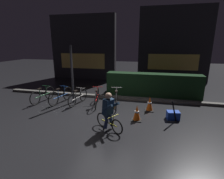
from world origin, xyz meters
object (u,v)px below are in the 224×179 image
object	(u,v)px
blue_crate	(173,115)
cyclist	(109,111)
parked_bike_center_left	(78,97)
parked_bike_leftmost	(43,95)
traffic_cone_far	(150,104)
parked_bike_center_right	(97,97)
street_post	(72,75)
parked_bike_right_mid	(116,98)
parked_bike_left_mid	(61,96)
closed_umbrella	(174,111)
traffic_cone_near	(137,113)

from	to	relation	value
blue_crate	cyclist	distance (m)	2.50
parked_bike_center_left	cyclist	distance (m)	2.84
parked_bike_leftmost	traffic_cone_far	bearing A→B (deg)	-82.62
cyclist	parked_bike_center_right	bearing A→B (deg)	150.29
street_post	parked_bike_right_mid	size ratio (longest dim) A/B	1.53
parked_bike_left_mid	traffic_cone_far	bearing A→B (deg)	-79.97
street_post	closed_umbrella	size ratio (longest dim) A/B	3.07
parked_bike_right_mid	street_post	bearing A→B (deg)	77.37
parked_bike_leftmost	traffic_cone_far	size ratio (longest dim) A/B	2.63
parked_bike_right_mid	traffic_cone_near	size ratio (longest dim) A/B	2.96
parked_bike_center_left	closed_umbrella	world-z (taller)	closed_umbrella
cyclist	closed_umbrella	bearing A→B (deg)	59.69
parked_bike_center_left	blue_crate	size ratio (longest dim) A/B	3.43
parked_bike_right_mid	cyclist	distance (m)	2.15
parked_bike_leftmost	parked_bike_left_mid	bearing A→B (deg)	-77.88
blue_crate	closed_umbrella	bearing A→B (deg)	-92.58
parked_bike_center_right	cyclist	bearing A→B (deg)	-165.22
parked_bike_center_left	cyclist	world-z (taller)	cyclist
blue_crate	closed_umbrella	world-z (taller)	closed_umbrella
street_post	traffic_cone_near	size ratio (longest dim) A/B	4.52
traffic_cone_near	closed_umbrella	size ratio (longest dim) A/B	0.68
parked_bike_center_left	parked_bike_center_right	distance (m)	0.88
street_post	parked_bike_left_mid	distance (m)	1.12
parked_bike_leftmost	parked_bike_center_left	world-z (taller)	parked_bike_leftmost
traffic_cone_far	traffic_cone_near	bearing A→B (deg)	-112.40
parked_bike_left_mid	closed_umbrella	world-z (taller)	closed_umbrella
parked_bike_center_left	traffic_cone_near	world-z (taller)	parked_bike_center_left
traffic_cone_near	blue_crate	xyz separation A→B (m)	(1.29, 0.40, -0.13)
parked_bike_center_right	blue_crate	distance (m)	3.29
blue_crate	traffic_cone_near	bearing A→B (deg)	-162.71
parked_bike_leftmost	traffic_cone_near	xyz separation A→B (m)	(4.51, -1.03, -0.06)
parked_bike_right_mid	blue_crate	xyz separation A→B (m)	(2.29, -0.83, -0.21)
parked_bike_center_right	traffic_cone_near	world-z (taller)	parked_bike_center_right
traffic_cone_near	parked_bike_center_left	bearing A→B (deg)	157.70
parked_bike_center_left	traffic_cone_far	world-z (taller)	parked_bike_center_left
traffic_cone_near	cyclist	xyz separation A→B (m)	(-0.80, -0.89, 0.35)
parked_bike_leftmost	parked_bike_center_right	world-z (taller)	parked_bike_center_right
parked_bike_center_left	closed_umbrella	distance (m)	4.16
parked_bike_leftmost	parked_bike_left_mid	distance (m)	0.90
parked_bike_leftmost	cyclist	world-z (taller)	cyclist
parked_bike_left_mid	parked_bike_right_mid	size ratio (longest dim) A/B	0.94
parked_bike_leftmost	traffic_cone_far	world-z (taller)	parked_bike_leftmost
parked_bike_center_left	traffic_cone_far	bearing A→B (deg)	-82.70
parked_bike_leftmost	closed_umbrella	world-z (taller)	closed_umbrella
street_post	traffic_cone_far	world-z (taller)	street_post
traffic_cone_far	closed_umbrella	bearing A→B (deg)	-46.13
parked_bike_leftmost	traffic_cone_near	world-z (taller)	parked_bike_leftmost
street_post	parked_bike_leftmost	distance (m)	1.75
traffic_cone_far	cyclist	size ratio (longest dim) A/B	0.48
parked_bike_left_mid	parked_bike_right_mid	distance (m)	2.60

